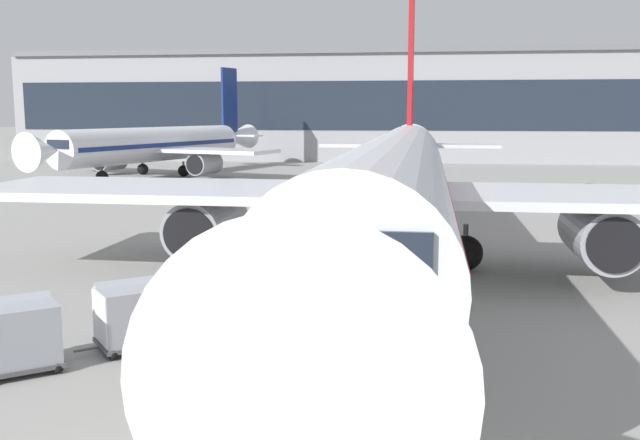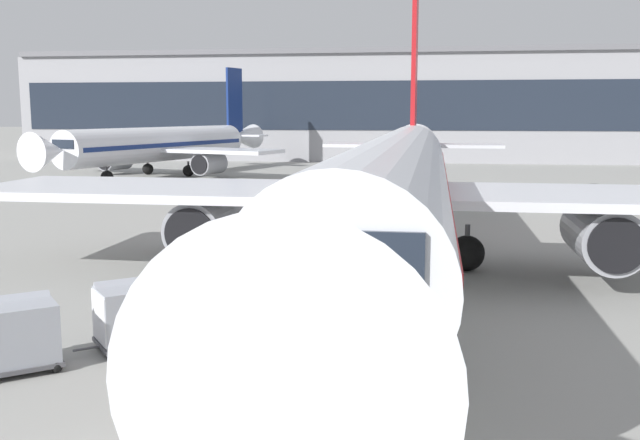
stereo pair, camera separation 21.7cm
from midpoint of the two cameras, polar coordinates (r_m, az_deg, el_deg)
name	(u,v)px [view 1 (the left image)]	position (r m, az deg, el deg)	size (l,w,h in m)	color
parked_airplane	(397,182)	(29.45, 5.95, 3.03)	(35.87, 46.10, 15.50)	silver
belt_loader	(250,299)	(22.78, -5.88, -6.31)	(5.26, 4.02, 2.61)	#A3A8B2
baggage_cart_lead	(133,314)	(21.10, -14.99, -7.25)	(2.62, 2.50, 1.91)	#515156
baggage_cart_second	(17,334)	(20.26, -23.31, -8.33)	(2.62, 2.50, 1.91)	#515156
ground_crew_by_loader	(216,323)	(19.74, -8.61, -8.15)	(0.29, 0.57, 1.74)	#514C42
ground_crew_by_carts	(220,311)	(20.85, -8.29, -7.24)	(0.38, 0.53, 1.74)	#514C42
safety_cone_engine_keepout	(245,264)	(30.13, -6.22, -3.51)	(0.66, 0.66, 0.75)	black
apron_guidance_line_lead_in	(402,278)	(29.24, 6.32, -4.60)	(0.20, 110.00, 0.01)	yellow
terminal_building	(382,107)	(105.03, 4.90, 9.02)	(103.16, 19.48, 15.08)	#939399
distant_airplane	(158,145)	(77.06, -12.89, 5.86)	(26.74, 34.86, 11.96)	silver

